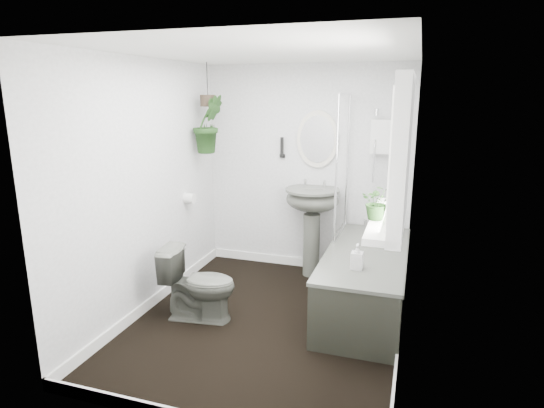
% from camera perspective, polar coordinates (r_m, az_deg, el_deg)
% --- Properties ---
extents(floor, '(2.30, 2.80, 0.02)m').
position_cam_1_polar(floor, '(4.21, -0.65, -14.64)').
color(floor, black).
rests_on(floor, ground).
extents(ceiling, '(2.30, 2.80, 0.02)m').
position_cam_1_polar(ceiling, '(3.71, -0.75, 18.69)').
color(ceiling, white).
rests_on(ceiling, ground).
extents(wall_back, '(2.30, 0.02, 2.30)m').
position_cam_1_polar(wall_back, '(5.13, 4.33, 4.30)').
color(wall_back, silver).
rests_on(wall_back, ground).
extents(wall_front, '(2.30, 0.02, 2.30)m').
position_cam_1_polar(wall_front, '(2.55, -10.86, -5.83)').
color(wall_front, silver).
rests_on(wall_front, ground).
extents(wall_left, '(0.02, 2.80, 2.30)m').
position_cam_1_polar(wall_left, '(4.30, -15.53, 1.97)').
color(wall_left, silver).
rests_on(wall_left, ground).
extents(wall_right, '(0.02, 2.80, 2.30)m').
position_cam_1_polar(wall_right, '(3.61, 17.06, -0.35)').
color(wall_right, silver).
rests_on(wall_right, ground).
extents(skirting, '(2.30, 2.80, 0.10)m').
position_cam_1_polar(skirting, '(4.18, -0.65, -13.91)').
color(skirting, white).
rests_on(skirting, floor).
extents(bathtub, '(0.72, 1.72, 0.58)m').
position_cam_1_polar(bathtub, '(4.37, 11.62, -9.44)').
color(bathtub, '#4D4F47').
rests_on(bathtub, floor).
extents(bath_screen, '(0.04, 0.72, 1.40)m').
position_cam_1_polar(bath_screen, '(4.61, 8.83, 4.74)').
color(bath_screen, silver).
rests_on(bath_screen, bathtub).
extents(shower_box, '(0.20, 0.10, 0.35)m').
position_cam_1_polar(shower_box, '(4.88, 13.48, 8.22)').
color(shower_box, white).
rests_on(shower_box, wall_back).
extents(oval_mirror, '(0.46, 0.03, 0.62)m').
position_cam_1_polar(oval_mirror, '(5.01, 5.72, 8.09)').
color(oval_mirror, beige).
rests_on(oval_mirror, wall_back).
extents(wall_sconce, '(0.04, 0.04, 0.22)m').
position_cam_1_polar(wall_sconce, '(5.11, 1.26, 7.14)').
color(wall_sconce, black).
rests_on(wall_sconce, wall_back).
extents(toilet_roll_holder, '(0.11, 0.11, 0.11)m').
position_cam_1_polar(toilet_roll_holder, '(4.91, -10.32, 0.71)').
color(toilet_roll_holder, white).
rests_on(toilet_roll_holder, wall_left).
extents(window_recess, '(0.08, 1.00, 0.90)m').
position_cam_1_polar(window_recess, '(2.83, 16.05, 6.26)').
color(window_recess, white).
rests_on(window_recess, wall_right).
extents(window_sill, '(0.18, 1.00, 0.04)m').
position_cam_1_polar(window_sill, '(2.91, 14.12, -1.85)').
color(window_sill, white).
rests_on(window_sill, wall_right).
extents(window_blinds, '(0.01, 0.86, 0.76)m').
position_cam_1_polar(window_blinds, '(2.83, 15.13, 6.33)').
color(window_blinds, white).
rests_on(window_blinds, wall_right).
extents(toilet, '(0.70, 0.46, 0.67)m').
position_cam_1_polar(toilet, '(4.17, -9.15, -9.84)').
color(toilet, '#4D4F47').
rests_on(toilet, floor).
extents(pedestal_sink, '(0.67, 0.60, 1.00)m').
position_cam_1_polar(pedestal_sink, '(5.03, 4.99, -3.54)').
color(pedestal_sink, '#4D4F47').
rests_on(pedestal_sink, floor).
extents(sill_plant, '(0.22, 0.20, 0.22)m').
position_cam_1_polar(sill_plant, '(2.79, 13.12, 0.26)').
color(sill_plant, black).
rests_on(sill_plant, window_sill).
extents(hanging_plant, '(0.43, 0.43, 0.61)m').
position_cam_1_polar(hanging_plant, '(4.96, -7.96, 9.89)').
color(hanging_plant, black).
rests_on(hanging_plant, ceiling).
extents(soap_bottle, '(0.10, 0.10, 0.21)m').
position_cam_1_polar(soap_bottle, '(3.81, 10.62, -6.49)').
color(soap_bottle, black).
rests_on(soap_bottle, bathtub).
extents(hanging_pot, '(0.16, 0.16, 0.12)m').
position_cam_1_polar(hanging_pot, '(4.95, -8.06, 12.73)').
color(hanging_pot, '#31261C').
rests_on(hanging_pot, ceiling).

